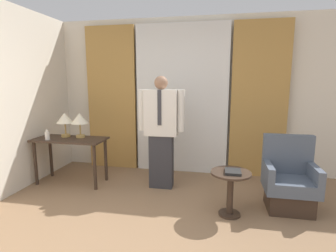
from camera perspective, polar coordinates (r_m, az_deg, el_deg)
wall_back at (r=4.72m, az=3.18°, el=6.51°), size 10.00×0.06×2.70m
curtain_sheer_center at (r=4.60m, az=2.95°, el=5.68°), size 1.60×0.06×2.58m
curtain_drape_left at (r=4.95m, az=-12.14°, el=5.77°), size 0.91×0.06×2.58m
curtain_drape_right at (r=4.60m, az=19.20°, el=5.14°), size 0.91×0.06×2.58m
desk at (r=4.43m, az=-20.49°, el=-4.07°), size 1.12×0.51×0.73m
table_lamp_left at (r=4.51m, az=-21.55°, el=1.41°), size 0.27×0.27×0.39m
table_lamp_right at (r=4.37m, az=-18.68°, el=1.34°), size 0.27×0.27×0.39m
bottle_near_edge at (r=4.42m, az=-24.79°, el=-1.91°), size 0.07×0.07×0.16m
person at (r=3.92m, az=-1.48°, el=-0.63°), size 0.70×0.23×1.69m
armchair at (r=3.73m, az=24.82°, el=-11.18°), size 0.62×0.53×0.93m
side_table at (r=3.32m, az=13.42°, el=-12.58°), size 0.48×0.48×0.55m
book at (r=3.23m, az=13.95°, el=-9.61°), size 0.18×0.22×0.03m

